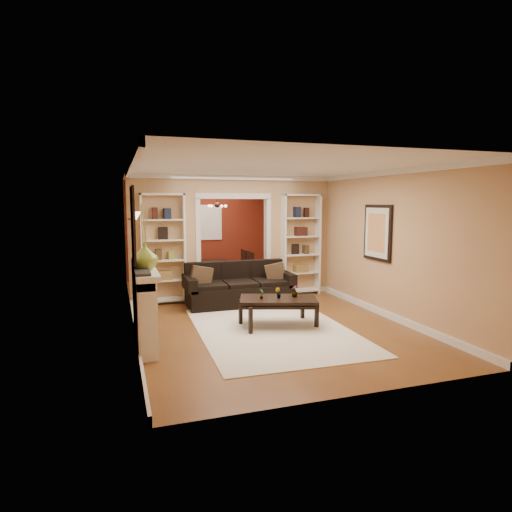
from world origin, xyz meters
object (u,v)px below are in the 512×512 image
object	(u,v)px
sofa	(239,284)
bookshelf_left	(163,249)
bookshelf_right	(301,245)
dining_table	(218,274)
coffee_table	(278,312)
fireplace	(146,306)

from	to	relation	value
sofa	bookshelf_left	bearing A→B (deg)	158.37
bookshelf_right	dining_table	xyz separation A→B (m)	(-1.57, 1.64, -0.86)
coffee_table	bookshelf_left	distance (m)	2.96
bookshelf_left	bookshelf_right	xyz separation A→B (m)	(3.10, 0.00, 0.00)
sofa	bookshelf_left	distance (m)	1.73
sofa	fireplace	world-z (taller)	fireplace
bookshelf_left	dining_table	size ratio (longest dim) A/B	1.42
dining_table	bookshelf_left	bearing A→B (deg)	137.00
coffee_table	bookshelf_left	bearing A→B (deg)	144.55
sofa	dining_table	distance (m)	2.22
sofa	dining_table	world-z (taller)	sofa
sofa	fireplace	size ratio (longest dim) A/B	1.32
fireplace	dining_table	size ratio (longest dim) A/B	1.05
sofa	coffee_table	world-z (taller)	sofa
bookshelf_left	fireplace	size ratio (longest dim) A/B	1.35
dining_table	sofa	bearing A→B (deg)	178.32
sofa	coffee_table	size ratio (longest dim) A/B	1.72
coffee_table	dining_table	world-z (taller)	dining_table
coffee_table	bookshelf_right	size ratio (longest dim) A/B	0.56
bookshelf_left	bookshelf_right	world-z (taller)	same
sofa	dining_table	size ratio (longest dim) A/B	1.38
coffee_table	dining_table	distance (m)	3.91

